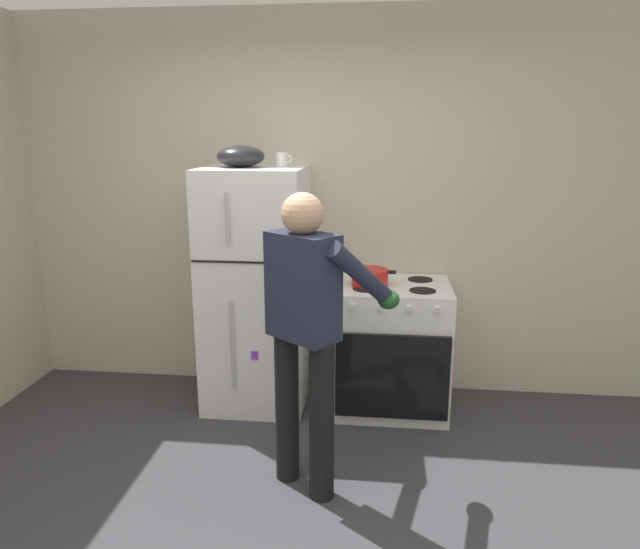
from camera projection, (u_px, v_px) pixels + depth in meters
kitchen_wall_back at (317, 206)px, 4.21m from camera, size 6.00×0.10×2.70m
refrigerator at (256, 289)px, 4.01m from camera, size 0.68×0.72×1.65m
stove_range at (392, 347)px, 3.99m from camera, size 0.76×0.67×0.89m
person_cook at (309, 317)px, 2.98m from camera, size 0.70×0.75×1.60m
red_pot at (370, 277)px, 3.85m from camera, size 0.34×0.24×0.11m
coffee_mug at (282, 160)px, 3.83m from camera, size 0.11×0.08×0.10m
mixing_bowl at (241, 156)px, 3.80m from camera, size 0.31×0.31×0.14m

